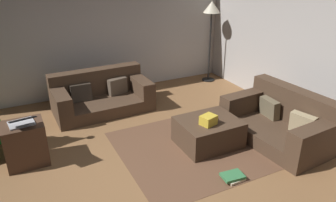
{
  "coord_description": "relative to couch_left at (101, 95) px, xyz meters",
  "views": [
    {
      "loc": [
        -1.25,
        -3.16,
        2.55
      ],
      "look_at": [
        0.58,
        0.49,
        0.75
      ],
      "focal_mm": 34.58,
      "sensor_mm": 36.0,
      "label": 1
    }
  ],
  "objects": [
    {
      "name": "ottoman",
      "position": [
        1.07,
        -1.93,
        -0.07
      ],
      "size": [
        0.87,
        0.72,
        0.4
      ],
      "primitive_type": "cube",
      "color": "#473323",
      "rests_on": "ground_plane"
    },
    {
      "name": "couch_right",
      "position": [
        2.17,
        -2.28,
        0.02
      ],
      "size": [
        1.07,
        1.64,
        0.76
      ],
      "rotation": [
        0.0,
        0.0,
        1.64
      ],
      "color": "#473323",
      "rests_on": "ground_plane"
    },
    {
      "name": "laptop",
      "position": [
        -1.37,
        -1.31,
        0.38
      ],
      "size": [
        0.36,
        0.46,
        0.19
      ],
      "color": "silver",
      "rests_on": "side_table"
    },
    {
      "name": "gift_box",
      "position": [
        0.99,
        -2.03,
        0.2
      ],
      "size": [
        0.25,
        0.23,
        0.14
      ],
      "primitive_type": "cube",
      "rotation": [
        0.0,
        0.0,
        0.29
      ],
      "color": "gold",
      "rests_on": "ottoman"
    },
    {
      "name": "rear_partition",
      "position": [
        -0.09,
        0.89,
        1.03
      ],
      "size": [
        6.4,
        0.12,
        2.6
      ],
      "primitive_type": "cube",
      "color": "#BCB7B2",
      "rests_on": "ground_plane"
    },
    {
      "name": "area_rug",
      "position": [
        1.07,
        -1.93,
        -0.27
      ],
      "size": [
        2.6,
        2.0,
        0.01
      ],
      "primitive_type": "cube",
      "color": "brown",
      "rests_on": "ground_plane"
    },
    {
      "name": "couch_left",
      "position": [
        0.0,
        0.0,
        0.0
      ],
      "size": [
        1.73,
        0.95,
        0.71
      ],
      "rotation": [
        0.0,
        0.0,
        3.17
      ],
      "color": "#473323",
      "rests_on": "ground_plane"
    },
    {
      "name": "book_stack",
      "position": [
        0.88,
        -2.8,
        -0.23
      ],
      "size": [
        0.29,
        0.22,
        0.07
      ],
      "color": "beige",
      "rests_on": "ground_plane"
    },
    {
      "name": "tv_remote",
      "position": [
        1.2,
        -1.89,
        0.14
      ],
      "size": [
        0.09,
        0.17,
        0.02
      ],
      "primitive_type": "cube",
      "rotation": [
        0.0,
        0.0,
        -0.26
      ],
      "color": "black",
      "rests_on": "ottoman"
    },
    {
      "name": "side_table",
      "position": [
        -1.38,
        -1.24,
        0.03
      ],
      "size": [
        0.52,
        0.44,
        0.59
      ],
      "primitive_type": "cube",
      "color": "#4C3323",
      "rests_on": "ground_plane"
    },
    {
      "name": "ground_plane",
      "position": [
        -0.09,
        -2.25,
        -0.27
      ],
      "size": [
        6.4,
        6.4,
        0.0
      ],
      "primitive_type": "plane",
      "color": "brown"
    },
    {
      "name": "corner_partition",
      "position": [
        3.05,
        -2.25,
        1.03
      ],
      "size": [
        0.12,
        6.4,
        2.6
      ],
      "primitive_type": "cube",
      "color": "#B5B0AB",
      "rests_on": "ground_plane"
    },
    {
      "name": "corner_lamp",
      "position": [
        2.61,
        0.42,
        1.23
      ],
      "size": [
        0.36,
        0.36,
        1.75
      ],
      "color": "black",
      "rests_on": "ground_plane"
    }
  ]
}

